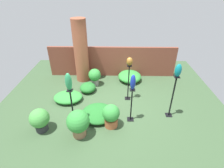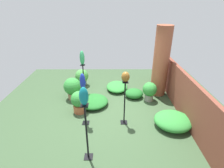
% 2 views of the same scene
% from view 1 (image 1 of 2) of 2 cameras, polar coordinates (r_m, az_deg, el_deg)
% --- Properties ---
extents(ground_plane, '(8.00, 8.00, 0.00)m').
position_cam_1_polar(ground_plane, '(6.21, -0.32, -6.92)').
color(ground_plane, '#385133').
extents(brick_wall_back, '(5.60, 0.12, 1.35)m').
position_cam_1_polar(brick_wall_back, '(7.85, 0.09, 7.32)').
color(brick_wall_back, brown).
rests_on(brick_wall_back, ground).
extents(brick_pillar, '(0.58, 0.58, 2.60)m').
position_cam_1_polar(brick_pillar, '(7.37, -10.09, 10.44)').
color(brick_pillar, '#9E5138').
rests_on(brick_pillar, ground).
extents(pedestal_teal, '(0.20, 0.20, 1.43)m').
position_cam_1_polar(pedestal_teal, '(5.70, 19.03, -4.54)').
color(pedestal_teal, black).
rests_on(pedestal_teal, ground).
extents(pedestal_jade, '(0.20, 0.20, 1.25)m').
position_cam_1_polar(pedestal_jade, '(5.22, -12.73, -8.24)').
color(pedestal_jade, black).
rests_on(pedestal_jade, ground).
extents(pedestal_bronze, '(0.20, 0.20, 1.35)m').
position_cam_1_polar(pedestal_bronze, '(6.23, 5.36, -0.05)').
color(pedestal_bronze, black).
rests_on(pedestal_bronze, ground).
extents(pedestal_cobalt, '(0.20, 0.20, 1.12)m').
position_cam_1_polar(pedestal_cobalt, '(5.35, 6.29, -7.34)').
color(pedestal_cobalt, black).
rests_on(pedestal_cobalt, ground).
extents(art_vase_teal, '(0.19, 0.19, 0.39)m').
position_cam_1_polar(art_vase_teal, '(5.23, 20.80, 4.18)').
color(art_vase_teal, '#0F727A').
rests_on(art_vase_teal, pedestal_teal).
extents(art_vase_jade, '(0.18, 0.17, 0.52)m').
position_cam_1_polar(art_vase_jade, '(4.71, -14.01, 0.68)').
color(art_vase_jade, '#2D9356').
rests_on(art_vase_jade, pedestal_jade).
extents(art_vase_bronze, '(0.21, 0.22, 0.29)m').
position_cam_1_polar(art_vase_bronze, '(5.83, 5.77, 7.33)').
color(art_vase_bronze, brown).
rests_on(art_vase_bronze, pedestal_bronze).
extents(art_vase_cobalt, '(0.15, 0.15, 0.48)m').
position_cam_1_polar(art_vase_cobalt, '(4.87, 6.85, 0.55)').
color(art_vase_cobalt, '#192D9E').
rests_on(art_vase_cobalt, pedestal_cobalt).
extents(potted_plant_front_right, '(0.56, 0.56, 0.72)m').
position_cam_1_polar(potted_plant_front_right, '(5.45, -22.54, -10.61)').
color(potted_plant_front_right, '#2D2D33').
rests_on(potted_plant_front_right, ground).
extents(potted_plant_mid_left, '(0.63, 0.63, 0.82)m').
position_cam_1_polar(potted_plant_mid_left, '(4.96, -10.98, -12.25)').
color(potted_plant_mid_left, '#936B4C').
rests_on(potted_plant_mid_left, ground).
extents(potted_plant_back_center, '(0.51, 0.51, 0.71)m').
position_cam_1_polar(potted_plant_back_center, '(7.23, -5.67, 2.66)').
color(potted_plant_back_center, gray).
rests_on(potted_plant_back_center, ground).
extents(potted_plant_near_pillar, '(0.51, 0.51, 0.74)m').
position_cam_1_polar(potted_plant_near_pillar, '(5.19, -0.32, -10.16)').
color(potted_plant_near_pillar, '#B25B38').
rests_on(potted_plant_near_pillar, ground).
extents(foliage_bed_east, '(1.00, 1.08, 0.37)m').
position_cam_1_polar(foliage_bed_east, '(7.67, 5.79, 2.49)').
color(foliage_bed_east, '#338C38').
rests_on(foliage_bed_east, ground).
extents(foliage_bed_west, '(1.04, 0.85, 0.27)m').
position_cam_1_polar(foliage_bed_west, '(6.58, -14.14, -4.15)').
color(foliage_bed_west, '#338C38').
rests_on(foliage_bed_west, ground).
extents(foliage_bed_center, '(0.62, 0.69, 0.32)m').
position_cam_1_polar(foliage_bed_center, '(6.94, -7.91, -1.16)').
color(foliage_bed_center, '#236B28').
rests_on(foliage_bed_center, ground).
extents(foliage_bed_rear, '(1.05, 1.04, 0.27)m').
position_cam_1_polar(foliage_bed_rear, '(5.69, -4.67, -9.47)').
color(foliage_bed_rear, '#236B28').
rests_on(foliage_bed_rear, ground).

